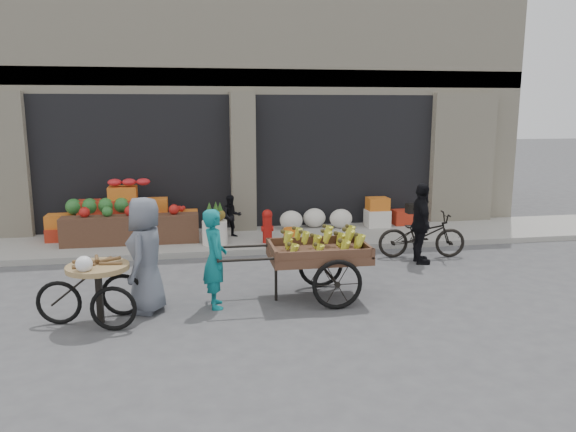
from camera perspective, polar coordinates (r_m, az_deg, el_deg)
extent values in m
plane|color=#424244|center=(8.52, -1.05, -9.18)|extent=(80.00, 80.00, 0.00)
cube|color=gray|center=(12.40, -4.07, -2.44)|extent=(18.00, 2.20, 0.12)
cube|color=beige|center=(16.15, -5.84, 12.95)|extent=(14.00, 6.00, 7.00)
cube|color=gray|center=(13.32, -4.87, 13.82)|extent=(14.00, 0.30, 0.40)
cube|color=black|center=(14.01, -15.18, 5.44)|extent=(4.40, 1.60, 3.10)
cube|color=black|center=(14.45, 4.88, 5.94)|extent=(4.40, 1.60, 3.10)
cube|color=beige|center=(13.17, -4.66, 5.45)|extent=(0.55, 0.80, 3.22)
cube|color=brown|center=(12.17, -15.68, -1.35)|extent=(2.80, 0.45, 0.60)
sphere|color=#1E5923|center=(12.67, -18.72, 0.98)|extent=(0.34, 0.34, 0.34)
cylinder|color=silver|center=(11.79, -7.45, -1.67)|extent=(0.52, 0.52, 0.50)
cylinder|color=#A5140F|center=(11.83, -2.12, -1.38)|extent=(0.20, 0.20, 0.56)
sphere|color=#A5140F|center=(11.77, -2.13, 0.14)|extent=(0.22, 0.22, 0.22)
cylinder|color=orange|center=(11.89, 0.31, -1.95)|extent=(0.32, 0.32, 0.30)
ellipsoid|color=silver|center=(13.19, 2.89, -0.36)|extent=(1.70, 0.60, 0.44)
imported|color=black|center=(12.36, -5.76, -0.02)|extent=(0.51, 0.43, 0.93)
cube|color=brown|center=(8.69, 3.11, -4.00)|extent=(1.51, 0.99, 0.13)
torus|color=black|center=(8.32, 5.04, -6.96)|extent=(0.76, 0.07, 0.76)
torus|color=black|center=(9.31, 3.36, -4.96)|extent=(0.76, 0.07, 0.76)
cylinder|color=black|center=(8.68, -1.23, -6.62)|extent=(0.04, 0.04, 0.63)
imported|color=#0F7176|center=(8.37, -7.43, -4.30)|extent=(0.39, 0.56, 1.49)
cylinder|color=#9E7F51|center=(8.07, -18.79, -4.97)|extent=(0.93, 0.93, 0.07)
cube|color=black|center=(8.19, -18.61, -7.67)|extent=(0.09, 0.09, 0.80)
torus|color=black|center=(7.90, -17.32, -8.97)|extent=(0.62, 0.13, 0.62)
torus|color=black|center=(8.41, -16.43, -7.68)|extent=(0.62, 0.13, 0.62)
torus|color=black|center=(8.37, -22.25, -8.15)|extent=(0.62, 0.13, 0.62)
imported|color=slate|center=(8.34, -14.24, -3.87)|extent=(0.73, 0.94, 1.69)
imported|color=black|center=(11.41, 13.43, -1.90)|extent=(1.78, 0.85, 0.90)
imported|color=black|center=(10.90, 13.37, -0.77)|extent=(0.51, 0.95, 1.54)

